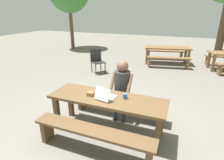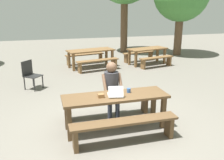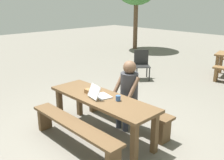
% 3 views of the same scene
% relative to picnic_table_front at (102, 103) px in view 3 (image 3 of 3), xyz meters
% --- Properties ---
extents(ground_plane, '(30.00, 30.00, 0.00)m').
position_rel_picnic_table_front_xyz_m(ground_plane, '(0.00, 0.00, -0.62)').
color(ground_plane, slate).
extents(picnic_table_front, '(2.14, 0.68, 0.73)m').
position_rel_picnic_table_front_xyz_m(picnic_table_front, '(0.00, 0.00, 0.00)').
color(picnic_table_front, brown).
rests_on(picnic_table_front, ground).
extents(bench_near, '(2.03, 0.30, 0.46)m').
position_rel_picnic_table_front_xyz_m(bench_near, '(0.00, -0.61, -0.27)').
color(bench_near, brown).
rests_on(bench_near, ground).
extents(bench_far, '(2.03, 0.30, 0.46)m').
position_rel_picnic_table_front_xyz_m(bench_far, '(0.00, 0.61, -0.27)').
color(bench_far, brown).
rests_on(bench_far, ground).
extents(laptop, '(0.35, 0.38, 0.23)m').
position_rel_picnic_table_front_xyz_m(laptop, '(-0.01, -0.04, 0.17)').
color(laptop, silver).
rests_on(laptop, picnic_table_front).
extents(small_pouch, '(0.12, 0.10, 0.07)m').
position_rel_picnic_table_front_xyz_m(small_pouch, '(-0.31, -0.04, 0.15)').
color(small_pouch, olive).
rests_on(small_pouch, picnic_table_front).
extents(coffee_mug, '(0.08, 0.08, 0.09)m').
position_rel_picnic_table_front_xyz_m(coffee_mug, '(0.31, 0.09, 0.16)').
color(coffee_mug, '#335693').
rests_on(coffee_mug, picnic_table_front).
extents(person_seated, '(0.43, 0.42, 1.29)m').
position_rel_picnic_table_front_xyz_m(person_seated, '(0.09, 0.57, 0.15)').
color(person_seated, '#333847').
rests_on(person_seated, ground).
extents(plastic_chair, '(0.62, 0.62, 0.87)m').
position_rel_picnic_table_front_xyz_m(plastic_chair, '(-1.75, 3.19, -0.16)').
color(plastic_chair, '#262626').
rests_on(plastic_chair, ground).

